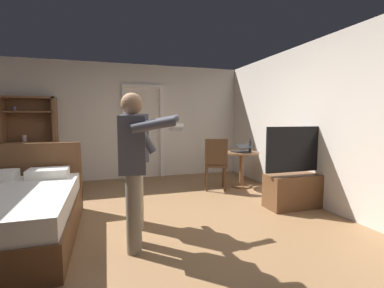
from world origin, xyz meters
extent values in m
plane|color=olive|center=(0.00, 0.00, 0.00)|extent=(6.69, 6.69, 0.00)
cube|color=silver|center=(0.00, 3.10, 1.29)|extent=(5.45, 0.12, 2.58)
cube|color=silver|center=(2.66, 0.00, 1.29)|extent=(0.12, 6.32, 2.58)
cube|color=white|center=(-0.12, 3.02, 1.02)|extent=(0.08, 0.08, 2.05)
cube|color=white|center=(0.73, 3.02, 1.02)|extent=(0.08, 0.08, 2.05)
cube|color=white|center=(0.31, 3.02, 2.09)|extent=(0.93, 0.08, 0.08)
cube|color=brown|center=(-1.58, 0.08, 0.17)|extent=(1.42, 2.02, 0.35)
cube|color=silver|center=(-1.58, 0.08, 0.46)|extent=(1.36, 1.96, 0.22)
cube|color=brown|center=(-1.58, 1.05, 0.51)|extent=(1.42, 0.08, 1.02)
cube|color=white|center=(-1.27, 0.79, 0.63)|extent=(0.50, 0.34, 0.12)
cube|color=brown|center=(-2.41, 2.84, 0.90)|extent=(0.06, 0.32, 1.79)
cube|color=brown|center=(-1.49, 2.84, 0.90)|extent=(0.06, 0.32, 1.79)
cube|color=brown|center=(-1.95, 2.84, 1.77)|extent=(0.98, 0.32, 0.04)
cube|color=brown|center=(-1.95, 2.99, 0.90)|extent=(0.98, 0.02, 1.79)
cube|color=brown|center=(-1.95, 2.84, 0.30)|extent=(0.92, 0.32, 0.03)
cube|color=brown|center=(-1.95, 2.84, 0.90)|extent=(0.92, 0.32, 0.03)
cylinder|color=#B5A1A5|center=(-2.05, 2.84, 0.98)|extent=(0.08, 0.08, 0.13)
cube|color=brown|center=(-1.95, 2.84, 1.49)|extent=(0.92, 0.32, 0.03)
cylinder|color=#7473BA|center=(-2.18, 2.84, 1.55)|extent=(0.05, 0.05, 0.08)
cube|color=brown|center=(2.30, 0.18, 0.26)|extent=(1.03, 0.40, 0.51)
cube|color=black|center=(2.30, 0.16, 0.90)|extent=(1.18, 0.05, 0.68)
cube|color=#4A68A3|center=(2.30, 0.19, 0.90)|extent=(1.12, 0.01, 0.62)
cylinder|color=brown|center=(2.05, 1.56, 0.33)|extent=(0.08, 0.08, 0.67)
cylinder|color=brown|center=(2.05, 1.56, 0.01)|extent=(0.41, 0.41, 0.03)
cylinder|color=brown|center=(2.05, 1.56, 0.68)|extent=(0.68, 0.68, 0.03)
cube|color=black|center=(2.02, 1.56, 0.71)|extent=(0.35, 0.26, 0.02)
cube|color=black|center=(2.04, 1.44, 0.82)|extent=(0.34, 0.24, 0.07)
cube|color=navy|center=(2.04, 1.44, 0.82)|extent=(0.31, 0.20, 0.06)
cylinder|color=#303132|center=(2.19, 1.48, 0.81)|extent=(0.06, 0.06, 0.22)
cylinder|color=#303132|center=(2.19, 1.48, 0.95)|extent=(0.03, 0.03, 0.06)
cylinder|color=#4C331E|center=(1.70, 1.66, 0.23)|extent=(0.04, 0.04, 0.45)
cylinder|color=#4C331E|center=(1.38, 1.77, 0.23)|extent=(0.04, 0.04, 0.45)
cylinder|color=#4C331E|center=(1.60, 1.34, 0.23)|extent=(0.04, 0.04, 0.45)
cylinder|color=#4C331E|center=(1.27, 1.44, 0.23)|extent=(0.04, 0.04, 0.45)
cube|color=#4C331E|center=(1.49, 1.55, 0.47)|extent=(0.53, 0.53, 0.04)
cube|color=#4C331E|center=(1.43, 1.39, 0.74)|extent=(0.41, 0.17, 0.50)
cylinder|color=gray|center=(-0.23, -0.33, 0.41)|extent=(0.15, 0.15, 0.82)
cylinder|color=gray|center=(-0.27, -0.54, 0.41)|extent=(0.15, 0.15, 0.82)
cube|color=#4C4C56|center=(-0.25, -0.43, 1.10)|extent=(0.31, 0.41, 0.58)
sphere|color=#936B4C|center=(-0.25, -0.43, 1.52)|extent=(0.22, 0.22, 0.22)
cylinder|color=#4C4C56|center=(-0.13, -0.23, 1.21)|extent=(0.33, 0.14, 0.47)
cylinder|color=#4C4C56|center=(-0.07, -0.68, 1.30)|extent=(0.44, 0.15, 0.17)
cube|color=white|center=(0.13, -0.73, 1.27)|extent=(0.12, 0.05, 0.04)
cylinder|color=tan|center=(-0.20, 0.32, 0.42)|extent=(0.15, 0.15, 0.83)
cylinder|color=tan|center=(-0.16, 0.11, 0.42)|extent=(0.15, 0.15, 0.83)
cube|color=#4C4C56|center=(-0.18, 0.21, 1.13)|extent=(0.32, 0.42, 0.59)
sphere|color=#936B4C|center=(-0.18, 0.21, 1.54)|extent=(0.23, 0.23, 0.23)
cylinder|color=#4C4C56|center=(-0.13, 0.44, 1.23)|extent=(0.34, 0.15, 0.48)
cylinder|color=#4C4C56|center=(0.11, 0.05, 1.33)|extent=(0.52, 0.18, 0.17)
cube|color=white|center=(0.37, 0.07, 1.28)|extent=(0.12, 0.06, 0.04)
cube|color=black|center=(-1.31, 2.37, 0.21)|extent=(0.64, 0.45, 0.42)
camera|label=1|loc=(-0.50, -3.26, 1.37)|focal=25.51mm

